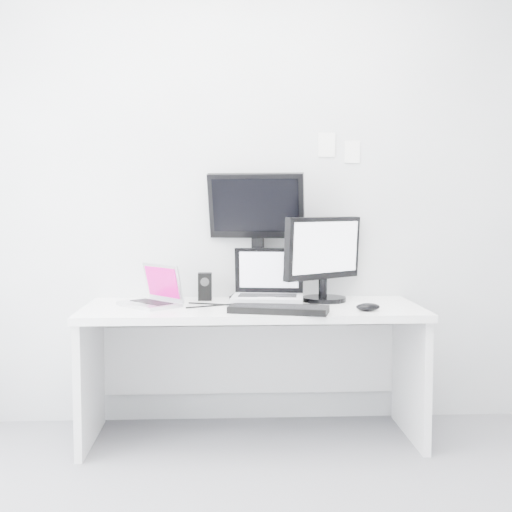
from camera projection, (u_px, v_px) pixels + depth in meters
name	position (u px, v px, depth m)	size (l,w,h in m)	color
back_wall	(249.00, 191.00, 3.87)	(3.60, 3.60, 0.00)	silver
desk	(252.00, 373.00, 3.60)	(1.80, 0.70, 0.73)	white
macbook	(149.00, 284.00, 3.54)	(0.31, 0.23, 0.23)	silver
speaker	(205.00, 287.00, 3.78)	(0.08, 0.08, 0.15)	black
dell_laptop	(268.00, 277.00, 3.56)	(0.38, 0.29, 0.32)	silver
rear_monitor	(257.00, 235.00, 3.81)	(0.55, 0.20, 0.74)	black
samsung_monitor	(324.00, 258.00, 3.72)	(0.54, 0.25, 0.49)	black
keyboard	(279.00, 309.00, 3.34)	(0.50, 0.18, 0.03)	black
mouse	(368.00, 307.00, 3.39)	(0.13, 0.08, 0.04)	black
wall_note_0	(327.00, 145.00, 3.86)	(0.10, 0.00, 0.14)	white
wall_note_1	(352.00, 152.00, 3.87)	(0.09, 0.00, 0.13)	white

